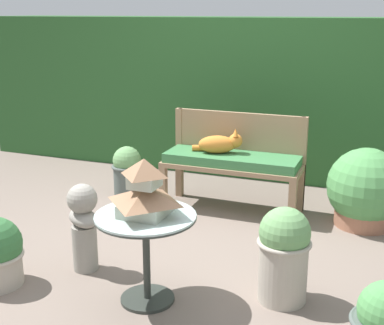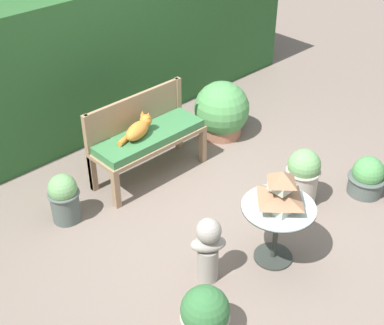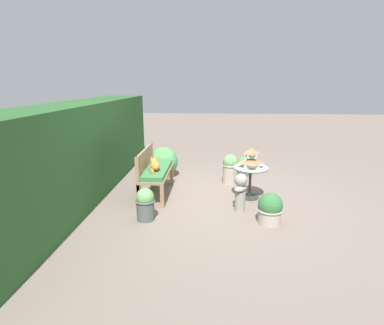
{
  "view_description": "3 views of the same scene",
  "coord_description": "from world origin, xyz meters",
  "px_view_note": "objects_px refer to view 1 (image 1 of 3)",
  "views": [
    {
      "loc": [
        1.38,
        -3.28,
        1.71
      ],
      "look_at": [
        -0.04,
        0.4,
        0.57
      ],
      "focal_mm": 50.0,
      "sensor_mm": 36.0,
      "label": 1
    },
    {
      "loc": [
        -2.7,
        -2.59,
        3.24
      ],
      "look_at": [
        0.13,
        0.39,
        0.43
      ],
      "focal_mm": 50.0,
      "sensor_mm": 36.0,
      "label": 2
    },
    {
      "loc": [
        -4.94,
        0.01,
        1.97
      ],
      "look_at": [
        0.13,
        0.35,
        0.61
      ],
      "focal_mm": 28.0,
      "sensor_mm": 36.0,
      "label": 3
    }
  ],
  "objects_px": {
    "pagoda_birdhouse": "(145,191)",
    "cat": "(220,144)",
    "garden_bench": "(232,164)",
    "garden_bust": "(84,223)",
    "potted_plant_bench_left": "(284,253)",
    "potted_plant_path_edge": "(127,171)",
    "patio_table": "(146,234)",
    "potted_plant_hedge_corner": "(366,191)"
  },
  "relations": [
    {
      "from": "patio_table",
      "to": "pagoda_birdhouse",
      "type": "xyz_separation_m",
      "value": [
        -0.0,
        0.0,
        0.27
      ]
    },
    {
      "from": "garden_bench",
      "to": "patio_table",
      "type": "distance_m",
      "value": 1.65
    },
    {
      "from": "garden_bust",
      "to": "pagoda_birdhouse",
      "type": "bearing_deg",
      "value": 12.49
    },
    {
      "from": "potted_plant_path_edge",
      "to": "pagoda_birdhouse",
      "type": "bearing_deg",
      "value": -58.85
    },
    {
      "from": "patio_table",
      "to": "potted_plant_path_edge",
      "type": "relative_size",
      "value": 1.24
    },
    {
      "from": "cat",
      "to": "potted_plant_bench_left",
      "type": "bearing_deg",
      "value": -76.75
    },
    {
      "from": "cat",
      "to": "potted_plant_bench_left",
      "type": "relative_size",
      "value": 0.75
    },
    {
      "from": "potted_plant_path_edge",
      "to": "patio_table",
      "type": "bearing_deg",
      "value": -58.85
    },
    {
      "from": "garden_bust",
      "to": "potted_plant_path_edge",
      "type": "distance_m",
      "value": 1.48
    },
    {
      "from": "garden_bench",
      "to": "cat",
      "type": "height_order",
      "value": "cat"
    },
    {
      "from": "pagoda_birdhouse",
      "to": "potted_plant_bench_left",
      "type": "relative_size",
      "value": 0.58
    },
    {
      "from": "pagoda_birdhouse",
      "to": "potted_plant_path_edge",
      "type": "height_order",
      "value": "pagoda_birdhouse"
    },
    {
      "from": "cat",
      "to": "potted_plant_hedge_corner",
      "type": "xyz_separation_m",
      "value": [
        1.23,
        0.05,
        -0.3
      ]
    },
    {
      "from": "patio_table",
      "to": "potted_plant_hedge_corner",
      "type": "height_order",
      "value": "potted_plant_hedge_corner"
    },
    {
      "from": "garden_bench",
      "to": "cat",
      "type": "xyz_separation_m",
      "value": [
        -0.11,
        0.01,
        0.17
      ]
    },
    {
      "from": "garden_bust",
      "to": "potted_plant_path_edge",
      "type": "height_order",
      "value": "garden_bust"
    },
    {
      "from": "patio_table",
      "to": "pagoda_birdhouse",
      "type": "distance_m",
      "value": 0.27
    },
    {
      "from": "garden_bench",
      "to": "pagoda_birdhouse",
      "type": "xyz_separation_m",
      "value": [
        -0.03,
        -1.65,
        0.28
      ]
    },
    {
      "from": "garden_bench",
      "to": "potted_plant_path_edge",
      "type": "relative_size",
      "value": 2.47
    },
    {
      "from": "patio_table",
      "to": "potted_plant_bench_left",
      "type": "relative_size",
      "value": 1.01
    },
    {
      "from": "garden_bench",
      "to": "potted_plant_bench_left",
      "type": "xyz_separation_m",
      "value": [
        0.74,
        -1.35,
        -0.11
      ]
    },
    {
      "from": "garden_bench",
      "to": "potted_plant_bench_left",
      "type": "relative_size",
      "value": 2.02
    },
    {
      "from": "potted_plant_hedge_corner",
      "to": "garden_bust",
      "type": "bearing_deg",
      "value": -138.83
    },
    {
      "from": "cat",
      "to": "garden_bench",
      "type": "bearing_deg",
      "value": -23.32
    },
    {
      "from": "garden_bench",
      "to": "patio_table",
      "type": "height_order",
      "value": "patio_table"
    },
    {
      "from": "garden_bench",
      "to": "pagoda_birdhouse",
      "type": "bearing_deg",
      "value": -90.9
    },
    {
      "from": "potted_plant_path_edge",
      "to": "potted_plant_hedge_corner",
      "type": "distance_m",
      "value": 2.13
    },
    {
      "from": "patio_table",
      "to": "garden_bust",
      "type": "relative_size",
      "value": 0.99
    },
    {
      "from": "patio_table",
      "to": "pagoda_birdhouse",
      "type": "height_order",
      "value": "pagoda_birdhouse"
    },
    {
      "from": "cat",
      "to": "pagoda_birdhouse",
      "type": "relative_size",
      "value": 1.29
    },
    {
      "from": "pagoda_birdhouse",
      "to": "cat",
      "type": "bearing_deg",
      "value": 93.05
    },
    {
      "from": "potted_plant_hedge_corner",
      "to": "garden_bench",
      "type": "bearing_deg",
      "value": -176.86
    },
    {
      "from": "patio_table",
      "to": "garden_bust",
      "type": "height_order",
      "value": "garden_bust"
    },
    {
      "from": "potted_plant_path_edge",
      "to": "potted_plant_hedge_corner",
      "type": "xyz_separation_m",
      "value": [
        2.13,
        0.07,
        0.04
      ]
    },
    {
      "from": "patio_table",
      "to": "garden_bust",
      "type": "xyz_separation_m",
      "value": [
        -0.57,
        0.22,
        -0.1
      ]
    },
    {
      "from": "garden_bust",
      "to": "potted_plant_hedge_corner",
      "type": "bearing_deg",
      "value": 74.68
    },
    {
      "from": "garden_bench",
      "to": "pagoda_birdhouse",
      "type": "height_order",
      "value": "pagoda_birdhouse"
    },
    {
      "from": "pagoda_birdhouse",
      "to": "potted_plant_hedge_corner",
      "type": "distance_m",
      "value": 2.1
    },
    {
      "from": "cat",
      "to": "patio_table",
      "type": "height_order",
      "value": "cat"
    },
    {
      "from": "garden_bench",
      "to": "potted_plant_hedge_corner",
      "type": "height_order",
      "value": "potted_plant_hedge_corner"
    },
    {
      "from": "garden_bust",
      "to": "cat",
      "type": "bearing_deg",
      "value": 105.08
    },
    {
      "from": "garden_bust",
      "to": "garden_bench",
      "type": "bearing_deg",
      "value": 100.96
    }
  ]
}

